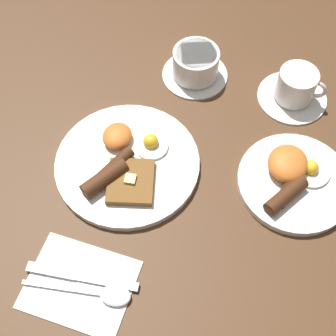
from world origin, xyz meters
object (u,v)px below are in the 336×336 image
object	(u,v)px
breakfast_plate_far	(293,179)
teacup_far	(295,88)
teacup_near	(196,65)
spoon	(104,294)
knife	(76,275)
breakfast_plate_near	(126,163)

from	to	relation	value
breakfast_plate_far	teacup_far	world-z (taller)	teacup_far
teacup_near	spoon	world-z (taller)	teacup_near
knife	breakfast_plate_far	bearing A→B (deg)	36.15
spoon	teacup_far	bearing A→B (deg)	57.28
breakfast_plate_far	breakfast_plate_near	bearing A→B (deg)	-77.26
teacup_near	breakfast_plate_near	bearing A→B (deg)	-11.29
breakfast_plate_far	spoon	bearing A→B (deg)	-38.36
breakfast_plate_near	spoon	distance (m)	0.25
teacup_near	teacup_far	distance (m)	0.22
breakfast_plate_near	teacup_far	world-z (taller)	teacup_far
knife	spoon	bearing A→B (deg)	-21.08
breakfast_plate_near	teacup_far	bearing A→B (deg)	135.64
teacup_near	knife	distance (m)	0.51
knife	teacup_near	bearing A→B (deg)	75.75
teacup_near	spoon	distance (m)	0.52
breakfast_plate_near	teacup_far	size ratio (longest dim) A/B	1.90
breakfast_plate_far	spoon	size ratio (longest dim) A/B	1.17
knife	spoon	size ratio (longest dim) A/B	1.05
breakfast_plate_far	spoon	xyz separation A→B (m)	(0.32, -0.25, -0.01)
breakfast_plate_near	knife	distance (m)	0.23
breakfast_plate_near	breakfast_plate_far	bearing A→B (deg)	102.74
teacup_near	teacup_far	xyz separation A→B (m)	(-0.01, 0.22, -0.00)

